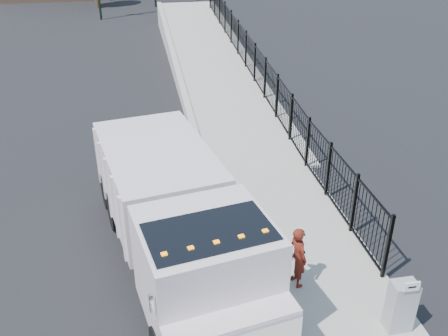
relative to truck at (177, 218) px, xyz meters
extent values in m
plane|color=black|center=(1.40, 0.72, -1.62)|extent=(120.00, 120.00, 0.00)
cube|color=#9E998E|center=(3.32, -1.28, -1.56)|extent=(3.55, 12.00, 0.12)
cube|color=#ADAAA3|center=(1.40, -1.28, -1.54)|extent=(0.30, 12.00, 0.16)
cube|color=#9E998E|center=(3.52, 16.72, -1.62)|extent=(3.95, 24.06, 3.19)
cube|color=black|center=(4.95, 12.72, -0.72)|extent=(0.10, 28.00, 1.80)
cube|color=black|center=(-0.08, 0.42, -1.01)|extent=(2.48, 7.61, 0.24)
cube|color=silver|center=(0.39, -2.09, 0.10)|extent=(3.01, 2.88, 2.22)
cube|color=silver|center=(0.65, -3.45, -0.46)|extent=(2.70, 1.24, 1.11)
cube|color=black|center=(0.44, -2.36, 0.76)|extent=(2.66, 1.87, 0.94)
cube|color=silver|center=(-0.34, 1.83, 0.10)|extent=(3.47, 5.07, 1.88)
cube|color=silver|center=(-0.77, -3.43, 0.60)|extent=(0.08, 0.08, 0.39)
cube|color=silver|center=(1.96, -2.92, 0.60)|extent=(0.08, 0.08, 0.39)
cube|color=orange|center=(-0.47, -2.93, 1.23)|extent=(0.13, 0.11, 0.07)
cube|color=orange|center=(0.02, -2.83, 1.23)|extent=(0.13, 0.11, 0.07)
cube|color=orange|center=(0.51, -2.74, 1.23)|extent=(0.13, 0.11, 0.07)
cube|color=orange|center=(1.00, -2.65, 1.23)|extent=(0.13, 0.11, 0.07)
cube|color=orange|center=(1.49, -2.56, 1.23)|extent=(0.13, 0.11, 0.07)
cylinder|color=black|center=(1.68, -2.64, -1.07)|extent=(0.55, 1.15, 1.11)
cylinder|color=black|center=(-1.61, 2.27, -1.07)|extent=(0.55, 1.15, 1.11)
cylinder|color=black|center=(0.68, 2.70, -1.07)|extent=(0.55, 1.15, 1.11)
cylinder|color=black|center=(-1.83, 3.47, -1.07)|extent=(0.55, 1.15, 1.11)
cylinder|color=black|center=(0.45, 3.90, -1.07)|extent=(0.55, 1.15, 1.11)
imported|color=#591A10|center=(2.75, -1.11, -0.69)|extent=(0.53, 0.67, 1.61)
cube|color=gray|center=(4.50, -2.90, -0.88)|extent=(0.55, 0.40, 1.25)
cube|color=white|center=(4.50, -3.12, -0.14)|extent=(0.35, 0.04, 0.22)
ellipsoid|color=silver|center=(2.90, -0.47, -1.46)|extent=(0.35, 0.35, 0.09)
camera|label=1|loc=(-0.67, -10.11, 6.85)|focal=40.00mm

